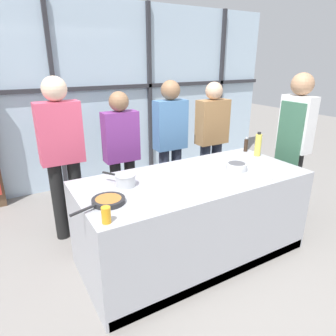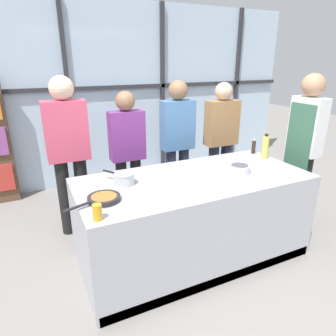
{
  "view_description": "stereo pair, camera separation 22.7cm",
  "coord_description": "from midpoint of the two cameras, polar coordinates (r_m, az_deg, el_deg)",
  "views": [
    {
      "loc": [
        -1.57,
        -2.2,
        1.96
      ],
      "look_at": [
        -0.24,
        0.1,
        0.99
      ],
      "focal_mm": 32.0,
      "sensor_mm": 36.0,
      "label": 1
    },
    {
      "loc": [
        -1.37,
        -2.31,
        1.96
      ],
      "look_at": [
        -0.24,
        0.1,
        0.99
      ],
      "focal_mm": 32.0,
      "sensor_mm": 36.0,
      "label": 2
    }
  ],
  "objects": [
    {
      "name": "ground_plane",
      "position": [
        3.33,
        6.62,
        -16.11
      ],
      "size": [
        18.0,
        18.0,
        0.0
      ],
      "primitive_type": "plane",
      "color": "gray"
    },
    {
      "name": "back_window_wall",
      "position": [
        5.0,
        -8.2,
        13.49
      ],
      "size": [
        6.4,
        0.1,
        2.8
      ],
      "color": "silver",
      "rests_on": "ground_plane"
    },
    {
      "name": "demo_island",
      "position": [
        3.09,
        6.94,
        -9.48
      ],
      "size": [
        2.25,
        1.02,
        0.89
      ],
      "color": "#A8AAB2",
      "rests_on": "ground_plane"
    },
    {
      "name": "chef",
      "position": [
        3.85,
        26.07,
        4.64
      ],
      "size": [
        0.25,
        0.39,
        1.82
      ],
      "rotation": [
        0.0,
        0.0,
        1.57
      ],
      "color": "black",
      "rests_on": "ground_plane"
    },
    {
      "name": "spectator_far_left",
      "position": [
        3.44,
        -16.68,
        3.63
      ],
      "size": [
        0.45,
        0.25,
        1.81
      ],
      "rotation": [
        0.0,
        0.0,
        3.14
      ],
      "color": "black",
      "rests_on": "ground_plane"
    },
    {
      "name": "spectator_center_left",
      "position": [
        3.62,
        -5.95,
        3.4
      ],
      "size": [
        0.41,
        0.23,
        1.62
      ],
      "rotation": [
        0.0,
        0.0,
        3.14
      ],
      "color": "black",
      "rests_on": "ground_plane"
    },
    {
      "name": "spectator_center_right",
      "position": [
        3.87,
        3.51,
        5.53
      ],
      "size": [
        0.42,
        0.24,
        1.72
      ],
      "rotation": [
        0.0,
        0.0,
        3.14
      ],
      "color": "#232838",
      "rests_on": "ground_plane"
    },
    {
      "name": "spectator_far_right",
      "position": [
        4.24,
        11.58,
        5.86
      ],
      "size": [
        0.45,
        0.23,
        1.68
      ],
      "rotation": [
        0.0,
        0.0,
        3.14
      ],
      "color": "#232838",
      "rests_on": "ground_plane"
    },
    {
      "name": "frying_pan",
      "position": [
        2.44,
        -9.64,
        -5.78
      ],
      "size": [
        0.46,
        0.26,
        0.04
      ],
      "color": "#232326",
      "rests_on": "demo_island"
    },
    {
      "name": "saucepan",
      "position": [
        2.71,
        -6.02,
        -2.02
      ],
      "size": [
        0.24,
        0.31,
        0.11
      ],
      "color": "silver",
      "rests_on": "demo_island"
    },
    {
      "name": "white_plate",
      "position": [
        2.98,
        19.67,
        -2.12
      ],
      "size": [
        0.23,
        0.23,
        0.01
      ],
      "primitive_type": "cylinder",
      "color": "white",
      "rests_on": "demo_island"
    },
    {
      "name": "mixing_bowl",
      "position": [
        3.11,
        15.5,
        -0.09
      ],
      "size": [
        0.21,
        0.21,
        0.07
      ],
      "color": "silver",
      "rests_on": "demo_island"
    },
    {
      "name": "oil_bottle",
      "position": [
        3.61,
        19.77,
        3.78
      ],
      "size": [
        0.07,
        0.07,
        0.28
      ],
      "color": "#E0CC4C",
      "rests_on": "demo_island"
    },
    {
      "name": "pepper_grinder",
      "position": [
        3.77,
        17.67,
        3.85
      ],
      "size": [
        0.05,
        0.05,
        0.18
      ],
      "color": "#332319",
      "rests_on": "demo_island"
    },
    {
      "name": "juice_glass_near",
      "position": [
        2.15,
        -10.38,
        -8.35
      ],
      "size": [
        0.07,
        0.07,
        0.12
      ],
      "primitive_type": "cylinder",
      "color": "orange",
      "rests_on": "demo_island"
    }
  ]
}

